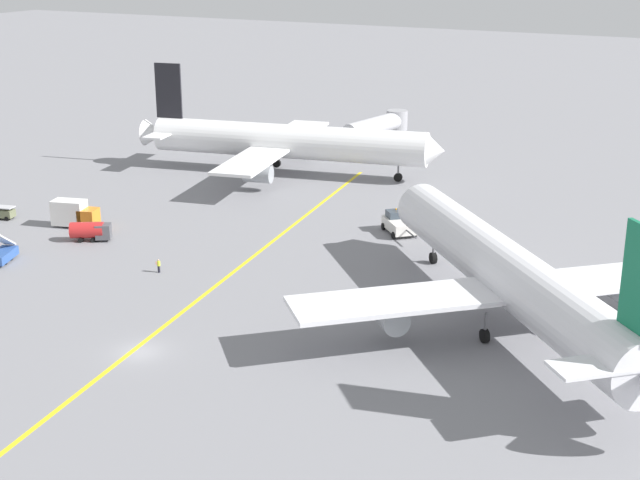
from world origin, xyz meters
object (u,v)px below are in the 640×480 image
at_px(gse_catering_truck_tall, 74,214).
at_px(airliner_being_pushed, 508,274).
at_px(gse_stair_truck_yellow, 2,254).
at_px(pushback_tug, 399,224).
at_px(gse_fuel_bowser_stubby, 91,230).
at_px(gse_baggage_cart_trailing, 4,213).
at_px(jet_bridge, 380,125).
at_px(ground_crew_wing_walker_right, 159,266).
at_px(airliner_at_gate_left, 286,142).

bearing_deg(gse_catering_truck_tall, airliner_being_pushed, -5.49).
bearing_deg(gse_stair_truck_yellow, gse_catering_truck_tall, 97.16).
xyz_separation_m(pushback_tug, gse_stair_truck_yellow, (-36.40, -30.96, -0.24)).
height_order(airliner_being_pushed, gse_fuel_bowser_stubby, airliner_being_pushed).
xyz_separation_m(gse_baggage_cart_trailing, jet_bridge, (26.59, 63.11, 3.09)).
height_order(pushback_tug, gse_fuel_bowser_stubby, pushback_tug).
xyz_separation_m(gse_fuel_bowser_stubby, gse_baggage_cart_trailing, (-16.45, 1.81, -0.47)).
distance_m(airliner_being_pushed, gse_fuel_bowser_stubby, 53.03).
relative_size(pushback_tug, gse_stair_truck_yellow, 1.47).
bearing_deg(pushback_tug, ground_crew_wing_walker_right, -125.62).
relative_size(pushback_tug, jet_bridge, 0.43).
xyz_separation_m(pushback_tug, ground_crew_wing_walker_right, (-18.28, -25.51, -0.46)).
distance_m(airliner_at_gate_left, gse_catering_truck_tall, 38.59).
bearing_deg(ground_crew_wing_walker_right, gse_stair_truck_yellow, -163.26).
height_order(airliner_being_pushed, gse_baggage_cart_trailing, airliner_being_pushed).
distance_m(gse_baggage_cart_trailing, jet_bridge, 68.56).
xyz_separation_m(airliner_being_pushed, jet_bridge, (-42.69, 67.05, -1.45)).
relative_size(airliner_at_gate_left, ground_crew_wing_walker_right, 31.56).
height_order(gse_fuel_bowser_stubby, ground_crew_wing_walker_right, gse_fuel_bowser_stubby).
xyz_separation_m(airliner_at_gate_left, gse_baggage_cart_trailing, (-21.22, -38.67, -4.23)).
distance_m(airliner_at_gate_left, pushback_tug, 34.51).
xyz_separation_m(airliner_being_pushed, pushback_tug, (-20.39, 22.35, -4.13)).
bearing_deg(airliner_being_pushed, gse_baggage_cart_trailing, 176.75).
height_order(airliner_at_gate_left, gse_stair_truck_yellow, airliner_at_gate_left).
bearing_deg(pushback_tug, gse_catering_truck_tall, -156.37).
height_order(airliner_at_gate_left, gse_catering_truck_tall, airliner_at_gate_left).
bearing_deg(airliner_at_gate_left, gse_fuel_bowser_stubby, -96.72).
xyz_separation_m(gse_baggage_cart_trailing, ground_crew_wing_walker_right, (30.61, -7.10, -0.05)).
distance_m(pushback_tug, gse_stair_truck_yellow, 47.79).
relative_size(pushback_tug, gse_fuel_bowser_stubby, 1.40).
relative_size(airliner_at_gate_left, gse_stair_truck_yellow, 9.98).
xyz_separation_m(airliner_being_pushed, gse_stair_truck_yellow, (-56.79, -8.62, -4.37)).
bearing_deg(pushback_tug, airliner_being_pushed, -47.62).
bearing_deg(jet_bridge, ground_crew_wing_walker_right, -86.72).
height_order(airliner_being_pushed, jet_bridge, airliner_being_pushed).
height_order(gse_baggage_cart_trailing, gse_catering_truck_tall, gse_catering_truck_tall).
xyz_separation_m(gse_fuel_bowser_stubby, jet_bridge, (10.14, 64.92, 2.62)).
relative_size(airliner_being_pushed, gse_catering_truck_tall, 6.64).
xyz_separation_m(ground_crew_wing_walker_right, jet_bridge, (-4.02, 70.22, 3.14)).
relative_size(airliner_being_pushed, gse_baggage_cart_trailing, 13.77).
height_order(gse_baggage_cart_trailing, jet_bridge, jet_bridge).
height_order(gse_stair_truck_yellow, gse_catering_truck_tall, gse_stair_truck_yellow).
bearing_deg(gse_catering_truck_tall, jet_bridge, 75.49).
height_order(gse_stair_truck_yellow, gse_baggage_cart_trailing, gse_stair_truck_yellow).
bearing_deg(gse_baggage_cart_trailing, gse_catering_truck_tall, 9.01).
bearing_deg(gse_stair_truck_yellow, gse_fuel_bowser_stubby, 69.76).
xyz_separation_m(gse_stair_truck_yellow, gse_catering_truck_tall, (-1.79, 14.25, 0.73)).
xyz_separation_m(airliner_at_gate_left, pushback_tug, (27.67, -20.26, -3.83)).
height_order(airliner_at_gate_left, airliner_being_pushed, airliner_at_gate_left).
bearing_deg(airliner_being_pushed, jet_bridge, 122.48).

